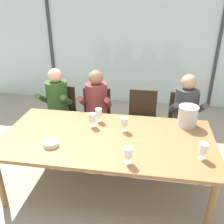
% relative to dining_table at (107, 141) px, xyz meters
% --- Properties ---
extents(ground, '(14.00, 14.00, 0.00)m').
position_rel_dining_table_xyz_m(ground, '(0.00, 1.00, -0.66)').
color(ground, '#9E9384').
extents(window_glass_panel, '(7.62, 0.03, 2.60)m').
position_rel_dining_table_xyz_m(window_glass_panel, '(0.00, 2.79, 0.64)').
color(window_glass_panel, silver).
rests_on(window_glass_panel, ground).
extents(window_mullion_left, '(0.06, 0.06, 2.60)m').
position_rel_dining_table_xyz_m(window_mullion_left, '(-1.71, 2.77, 0.64)').
color(window_mullion_left, '#38383D').
rests_on(window_mullion_left, ground).
extents(window_mullion_right, '(0.06, 0.06, 2.60)m').
position_rel_dining_table_xyz_m(window_mullion_right, '(1.71, 2.77, 0.64)').
color(window_mullion_right, '#38383D').
rests_on(window_mullion_right, ground).
extents(hillside_vineyard, '(13.62, 2.40, 2.11)m').
position_rel_dining_table_xyz_m(hillside_vineyard, '(0.00, 7.23, 0.39)').
color(hillside_vineyard, '#477A38').
rests_on(hillside_vineyard, ground).
extents(dining_table, '(2.42, 1.20, 0.72)m').
position_rel_dining_table_xyz_m(dining_table, '(0.00, 0.00, 0.00)').
color(dining_table, olive).
rests_on(dining_table, ground).
extents(chair_near_curtain, '(0.50, 0.50, 0.90)m').
position_rel_dining_table_xyz_m(chair_near_curtain, '(-0.94, 1.02, -0.14)').
color(chair_near_curtain, '#332319').
rests_on(chair_near_curtain, ground).
extents(chair_left_of_center, '(0.48, 0.48, 0.90)m').
position_rel_dining_table_xyz_m(chair_left_of_center, '(-0.34, 0.98, -0.14)').
color(chair_left_of_center, '#332319').
rests_on(chair_left_of_center, ground).
extents(chair_center, '(0.44, 0.44, 0.90)m').
position_rel_dining_table_xyz_m(chair_center, '(0.36, 1.02, -0.14)').
color(chair_center, '#332319').
rests_on(chair_center, ground).
extents(chair_right_of_center, '(0.44, 0.44, 0.90)m').
position_rel_dining_table_xyz_m(chair_right_of_center, '(0.96, 1.00, -0.14)').
color(chair_right_of_center, '#332319').
rests_on(chair_right_of_center, ground).
extents(person_olive_shirt, '(0.46, 0.61, 1.22)m').
position_rel_dining_table_xyz_m(person_olive_shirt, '(-0.95, 0.87, 0.04)').
color(person_olive_shirt, '#2D5123').
rests_on(person_olive_shirt, ground).
extents(person_maroon_top, '(0.47, 0.62, 1.22)m').
position_rel_dining_table_xyz_m(person_maroon_top, '(-0.33, 0.87, 0.04)').
color(person_maroon_top, brown).
rests_on(person_maroon_top, ground).
extents(person_charcoal_jacket, '(0.49, 0.63, 1.22)m').
position_rel_dining_table_xyz_m(person_charcoal_jacket, '(0.97, 0.87, 0.04)').
color(person_charcoal_jacket, '#38383D').
rests_on(person_charcoal_jacket, ground).
extents(ice_bucket_primary, '(0.24, 0.24, 0.26)m').
position_rel_dining_table_xyz_m(ice_bucket_primary, '(0.93, 0.43, 0.19)').
color(ice_bucket_primary, '#B7B7BC').
rests_on(ice_bucket_primary, dining_table).
extents(tasting_bowl, '(0.16, 0.16, 0.05)m').
position_rel_dining_table_xyz_m(tasting_bowl, '(-0.57, -0.27, 0.08)').
color(tasting_bowl, silver).
rests_on(tasting_bowl, dining_table).
extents(wine_glass_by_left_taster, '(0.08, 0.08, 0.17)m').
position_rel_dining_table_xyz_m(wine_glass_by_left_taster, '(-0.18, 0.37, 0.18)').
color(wine_glass_by_left_taster, silver).
rests_on(wine_glass_by_left_taster, dining_table).
extents(wine_glass_near_bucket, '(0.08, 0.08, 0.17)m').
position_rel_dining_table_xyz_m(wine_glass_near_bucket, '(1.00, -0.26, 0.18)').
color(wine_glass_near_bucket, silver).
rests_on(wine_glass_near_bucket, dining_table).
extents(wine_glass_center_pour, '(0.08, 0.08, 0.17)m').
position_rel_dining_table_xyz_m(wine_glass_center_pour, '(0.28, -0.44, 0.18)').
color(wine_glass_center_pour, silver).
rests_on(wine_glass_center_pour, dining_table).
extents(wine_glass_by_right_taster, '(0.08, 0.08, 0.17)m').
position_rel_dining_table_xyz_m(wine_glass_by_right_taster, '(-0.22, 0.22, 0.18)').
color(wine_glass_by_right_taster, silver).
rests_on(wine_glass_by_right_taster, dining_table).
extents(wine_glass_spare_empty, '(0.08, 0.08, 0.17)m').
position_rel_dining_table_xyz_m(wine_glass_spare_empty, '(0.17, 0.17, 0.18)').
color(wine_glass_spare_empty, silver).
rests_on(wine_glass_spare_empty, dining_table).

